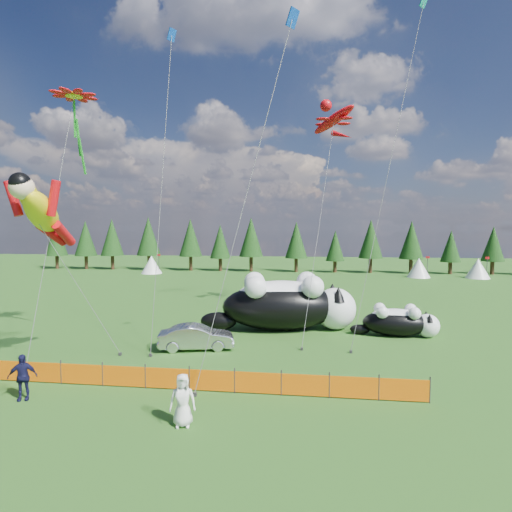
% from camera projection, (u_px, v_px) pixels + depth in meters
% --- Properties ---
extents(ground, '(160.00, 160.00, 0.00)m').
position_uv_depth(ground, '(188.00, 366.00, 20.46)').
color(ground, '#0E370A').
rests_on(ground, ground).
extents(safety_fence, '(22.06, 0.06, 1.10)m').
position_uv_depth(safety_fence, '(167.00, 378.00, 17.46)').
color(safety_fence, '#262626').
rests_on(safety_fence, ground).
extents(tree_line, '(90.00, 4.00, 8.00)m').
position_uv_depth(tree_line, '(269.00, 247.00, 64.72)').
color(tree_line, black).
rests_on(tree_line, ground).
extents(festival_tents, '(50.00, 3.20, 2.80)m').
position_uv_depth(festival_tents, '(341.00, 267.00, 58.57)').
color(festival_tents, white).
rests_on(festival_tents, ground).
extents(cat_large, '(10.83, 5.09, 3.93)m').
position_uv_depth(cat_large, '(288.00, 303.00, 27.73)').
color(cat_large, black).
rests_on(cat_large, ground).
extents(cat_small, '(5.68, 2.17, 2.05)m').
position_uv_depth(cat_small, '(399.00, 321.00, 26.11)').
color(cat_small, black).
rests_on(cat_small, ground).
extents(car, '(4.58, 2.47, 1.43)m').
position_uv_depth(car, '(196.00, 337.00, 23.28)').
color(car, silver).
rests_on(car, ground).
extents(spectator_c, '(1.25, 0.97, 1.91)m').
position_uv_depth(spectator_c, '(22.00, 377.00, 16.39)').
color(spectator_c, '#131334').
rests_on(spectator_c, ground).
extents(spectator_e, '(1.03, 0.78, 1.90)m').
position_uv_depth(spectator_e, '(183.00, 400.00, 14.21)').
color(spectator_e, silver).
rests_on(spectator_e, ground).
extents(superhero_kite, '(5.18, 5.36, 10.12)m').
position_uv_depth(superhero_kite, '(42.00, 213.00, 19.35)').
color(superhero_kite, yellow).
rests_on(superhero_kite, ground).
extents(gecko_kite, '(6.42, 13.76, 19.00)m').
position_uv_depth(gecko_kite, '(334.00, 120.00, 32.17)').
color(gecko_kite, red).
rests_on(gecko_kite, ground).
extents(flower_kite, '(3.40, 7.34, 15.56)m').
position_uv_depth(flower_kite, '(74.00, 98.00, 22.87)').
color(flower_kite, red).
rests_on(flower_kite, ground).
extents(diamond_kite_a, '(0.66, 4.94, 19.98)m').
position_uv_depth(diamond_kite_a, '(171.00, 53.00, 24.78)').
color(diamond_kite_a, '#0C42B5').
rests_on(diamond_kite_a, ground).
extents(diamond_kite_b, '(5.41, 6.10, 23.10)m').
position_uv_depth(diamond_kite_b, '(420.00, 18.00, 25.76)').
color(diamond_kite_b, '#0B8D76').
rests_on(diamond_kite_b, ground).
extents(diamond_kite_c, '(4.37, 4.01, 17.86)m').
position_uv_depth(diamond_kite_c, '(289.00, 33.00, 18.45)').
color(diamond_kite_c, '#0C42B5').
rests_on(diamond_kite_c, ground).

